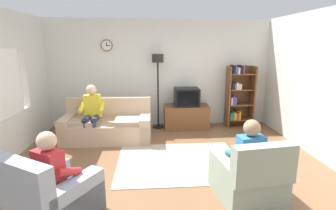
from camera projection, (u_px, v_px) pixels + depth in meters
name	position (u px, v px, depth m)	size (l,w,h in m)	color
ground_plane	(167.00, 171.00, 4.30)	(12.00, 12.00, 0.00)	brown
back_wall_assembly	(160.00, 73.00, 6.57)	(6.20, 0.17, 2.70)	silver
couch	(108.00, 126.00, 5.66)	(1.92, 0.93, 0.90)	tan
tv_stand	(186.00, 117.00, 6.46)	(1.10, 0.56, 0.59)	brown
tv	(187.00, 97.00, 6.32)	(0.60, 0.49, 0.44)	black
bookshelf	(238.00, 95.00, 6.51)	(0.68, 0.36, 1.58)	brown
floor_lamp	(158.00, 71.00, 6.24)	(0.28, 0.28, 1.85)	black
armchair_near_window	(53.00, 198.00, 3.03)	(1.14, 1.17, 0.90)	#9EADBC
armchair_near_bookshelf	(248.00, 178.00, 3.48)	(0.91, 0.98, 0.90)	gray
area_rug	(179.00, 162.00, 4.61)	(2.20, 1.70, 0.01)	#AD9E8E
person_on_couch	(92.00, 111.00, 5.44)	(0.52, 0.54, 1.24)	yellow
person_in_left_armchair	(56.00, 171.00, 3.03)	(0.61, 0.64, 1.12)	red
person_in_right_armchair	(246.00, 154.00, 3.49)	(0.55, 0.57, 1.12)	#3372B2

